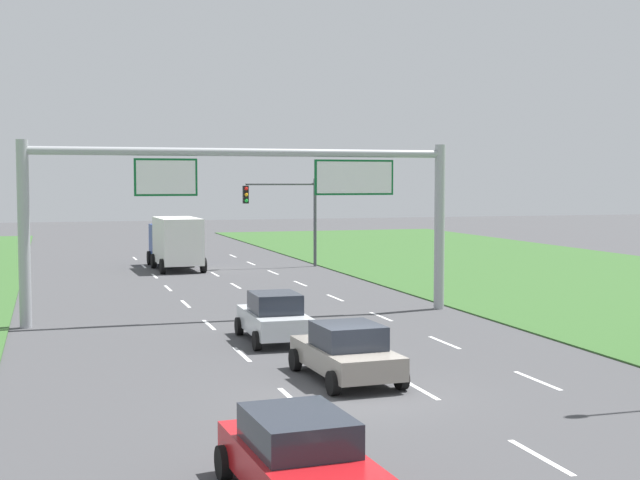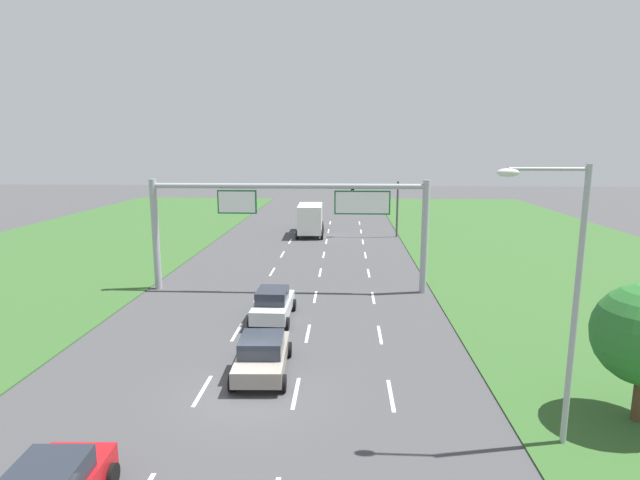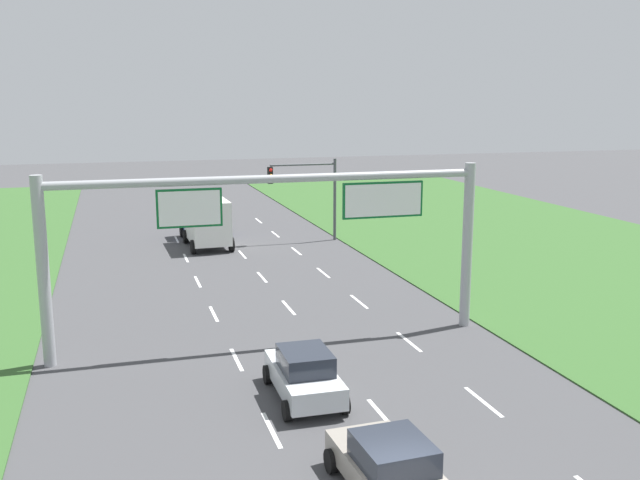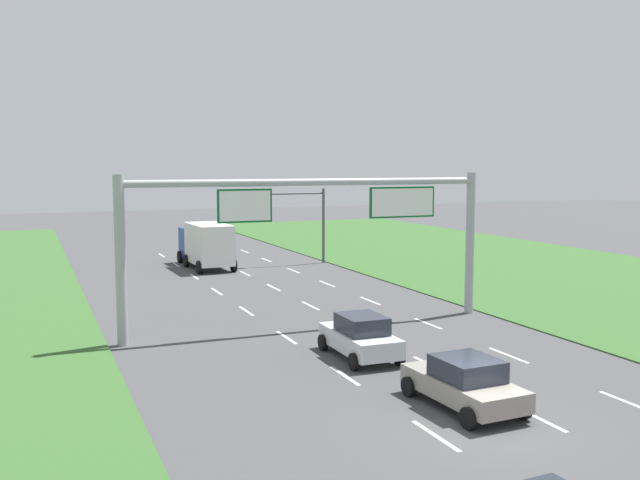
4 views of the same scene
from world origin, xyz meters
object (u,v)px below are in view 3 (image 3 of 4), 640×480
object	(u,v)px
car_lead_silver	(391,468)
car_mid_lane	(304,374)
box_truck	(205,219)
traffic_light_mast	(308,185)
sign_gantry	(279,223)

from	to	relation	value
car_lead_silver	car_mid_lane	distance (m)	6.32
car_lead_silver	box_truck	world-z (taller)	box_truck
box_truck	traffic_light_mast	world-z (taller)	traffic_light_mast
box_truck	car_mid_lane	bearing A→B (deg)	-92.16
car_lead_silver	sign_gantry	distance (m)	12.42
box_truck	car_lead_silver	bearing A→B (deg)	-91.24
car_mid_lane	traffic_light_mast	size ratio (longest dim) A/B	0.74
box_truck	traffic_light_mast	distance (m)	7.22
car_lead_silver	traffic_light_mast	bearing A→B (deg)	75.68
car_mid_lane	box_truck	world-z (taller)	box_truck
car_lead_silver	car_mid_lane	xyz separation A→B (m)	(-0.47, 6.30, 0.05)
car_lead_silver	box_truck	xyz separation A→B (m)	(-0.29, 32.17, 0.93)
car_mid_lane	traffic_light_mast	world-z (taller)	traffic_light_mast
box_truck	sign_gantry	distance (m)	20.69
box_truck	sign_gantry	world-z (taller)	sign_gantry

